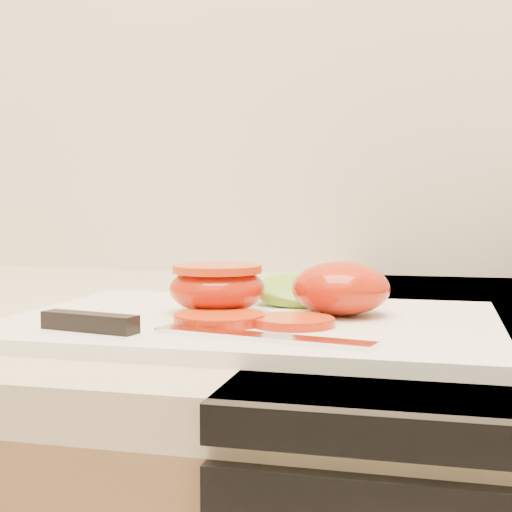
# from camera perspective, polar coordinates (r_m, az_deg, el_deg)

# --- Properties ---
(cutting_board) EXTENTS (0.36, 0.26, 0.01)m
(cutting_board) POSITION_cam_1_polar(r_m,az_deg,el_deg) (0.54, -0.26, -5.39)
(cutting_board) COLOR white
(cutting_board) RESTS_ON counter
(tomato_half_dome) EXTENTS (0.07, 0.07, 0.04)m
(tomato_half_dome) POSITION_cam_1_polar(r_m,az_deg,el_deg) (0.55, 6.79, -2.57)
(tomato_half_dome) COLOR red
(tomato_half_dome) RESTS_ON cutting_board
(tomato_half_cut) EXTENTS (0.07, 0.07, 0.04)m
(tomato_half_cut) POSITION_cam_1_polar(r_m,az_deg,el_deg) (0.55, -3.11, -2.45)
(tomato_half_cut) COLOR red
(tomato_half_cut) RESTS_ON cutting_board
(tomato_slice_0) EXTENTS (0.06, 0.06, 0.01)m
(tomato_slice_0) POSITION_cam_1_polar(r_m,az_deg,el_deg) (0.51, -2.92, -5.01)
(tomato_slice_0) COLOR #D04919
(tomato_slice_0) RESTS_ON cutting_board
(tomato_slice_1) EXTENTS (0.06, 0.06, 0.01)m
(tomato_slice_1) POSITION_cam_1_polar(r_m,az_deg,el_deg) (0.50, 3.02, -5.25)
(tomato_slice_1) COLOR #D04919
(tomato_slice_1) RESTS_ON cutting_board
(lettuce_leaf_0) EXTENTS (0.12, 0.10, 0.02)m
(lettuce_leaf_0) POSITION_cam_1_polar(r_m,az_deg,el_deg) (0.61, 4.39, -2.82)
(lettuce_leaf_0) COLOR #78BF32
(lettuce_leaf_0) RESTS_ON cutting_board
(knife) EXTENTS (0.23, 0.05, 0.01)m
(knife) POSITION_cam_1_polar(r_m,az_deg,el_deg) (0.47, -8.14, -5.70)
(knife) COLOR silver
(knife) RESTS_ON cutting_board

